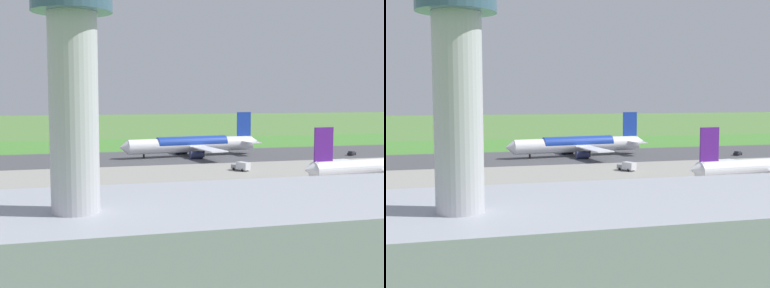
% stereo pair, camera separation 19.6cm
% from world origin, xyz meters
% --- Properties ---
extents(ground_plane, '(800.00, 800.00, 0.00)m').
position_xyz_m(ground_plane, '(0.00, 0.00, 0.00)').
color(ground_plane, '#547F3D').
extents(runway_asphalt, '(600.00, 41.86, 0.06)m').
position_xyz_m(runway_asphalt, '(0.00, 0.00, 0.03)').
color(runway_asphalt, '#47474C').
rests_on(runway_asphalt, ground).
extents(apron_concrete, '(440.00, 110.00, 0.05)m').
position_xyz_m(apron_concrete, '(0.00, 62.22, 0.03)').
color(apron_concrete, gray).
rests_on(apron_concrete, ground).
extents(grass_verge_foreground, '(600.00, 80.00, 0.04)m').
position_xyz_m(grass_verge_foreground, '(0.00, -39.79, 0.02)').
color(grass_verge_foreground, '#478534').
rests_on(grass_verge_foreground, ground).
extents(airliner_main, '(54.10, 44.41, 15.88)m').
position_xyz_m(airliner_main, '(-7.72, -0.05, 4.35)').
color(airliner_main, white).
rests_on(airliner_main, ground).
extents(service_truck_baggage, '(4.78, 6.16, 2.65)m').
position_xyz_m(service_truck_baggage, '(-12.26, 38.80, 1.40)').
color(service_truck_baggage, gray).
rests_on(service_truck_baggage, ground).
extents(service_car_followme, '(4.45, 3.95, 1.62)m').
position_xyz_m(service_car_followme, '(-65.15, 12.04, 0.84)').
color(service_car_followme, black).
rests_on(service_car_followme, ground).
extents(no_stopping_sign, '(0.60, 0.10, 2.49)m').
position_xyz_m(no_stopping_sign, '(-24.04, -35.55, 1.49)').
color(no_stopping_sign, slate).
rests_on(no_stopping_sign, ground).
extents(traffic_cone_orange, '(0.40, 0.40, 0.55)m').
position_xyz_m(traffic_cone_orange, '(-16.58, -42.97, 0.28)').
color(traffic_cone_orange, orange).
rests_on(traffic_cone_orange, ground).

